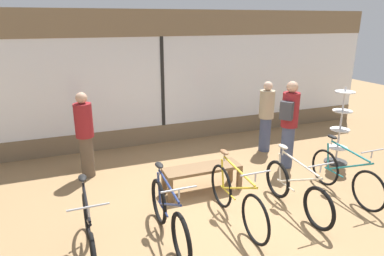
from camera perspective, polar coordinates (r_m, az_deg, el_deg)
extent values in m
plane|color=#99754C|center=(5.69, 6.28, -13.98)|extent=(24.00, 24.00, 0.00)
cube|color=#7A664C|center=(8.68, -4.76, -0.87)|extent=(12.00, 0.08, 0.45)
cube|color=white|center=(8.36, -4.98, 7.61)|extent=(12.00, 0.04, 2.15)
cube|color=#7A664C|center=(8.24, -5.25, 17.07)|extent=(12.00, 0.08, 0.60)
cube|color=black|center=(8.34, -4.93, 7.58)|extent=(0.08, 0.02, 2.15)
torus|color=black|center=(5.19, -17.20, -13.84)|extent=(0.05, 0.66, 0.66)
cylinder|color=black|center=(4.60, -16.88, -14.70)|extent=(0.03, 0.95, 0.51)
cylinder|color=black|center=(5.04, -17.41, -11.73)|extent=(0.03, 0.11, 0.49)
cylinder|color=black|center=(4.49, -17.23, -11.53)|extent=(0.03, 0.88, 0.10)
cylinder|color=black|center=(5.00, -16.97, -15.16)|extent=(0.03, 0.46, 0.03)
cylinder|color=#B2B2B7|center=(4.86, -17.71, -8.76)|extent=(0.02, 0.02, 0.14)
ellipsoid|color=black|center=(4.83, -17.80, -7.91)|extent=(0.11, 0.22, 0.06)
cylinder|color=#B2B2B7|center=(4.06, -16.82, -13.24)|extent=(0.02, 0.02, 0.12)
cylinder|color=#ADADB2|center=(4.03, -16.90, -12.50)|extent=(0.46, 0.02, 0.02)
torus|color=black|center=(5.31, -5.55, -12.07)|extent=(0.06, 0.69, 0.69)
torus|color=black|center=(4.50, -1.82, -18.07)|extent=(0.06, 0.69, 0.69)
cylinder|color=navy|center=(4.74, -3.77, -12.63)|extent=(0.03, 0.94, 0.51)
cylinder|color=navy|center=(5.16, -5.50, -9.97)|extent=(0.03, 0.11, 0.49)
cylinder|color=navy|center=(4.63, -3.96, -9.51)|extent=(0.03, 0.87, 0.10)
cylinder|color=navy|center=(5.12, -4.83, -13.26)|extent=(0.03, 0.45, 0.03)
cylinder|color=#B2B2B7|center=(4.99, -5.48, -7.02)|extent=(0.02, 0.02, 0.14)
ellipsoid|color=black|center=(4.96, -5.50, -6.18)|extent=(0.11, 0.22, 0.06)
cylinder|color=#B2B2B7|center=(4.22, -2.18, -10.88)|extent=(0.02, 0.02, 0.12)
cylinder|color=#ADADB2|center=(4.20, -2.19, -10.17)|extent=(0.46, 0.02, 0.02)
torus|color=black|center=(5.73, 4.88, -9.60)|extent=(0.04, 0.72, 0.72)
torus|color=black|center=(4.92, 10.50, -14.78)|extent=(0.04, 0.72, 0.72)
cylinder|color=gold|center=(5.17, 7.77, -9.89)|extent=(0.03, 1.00, 0.51)
cylinder|color=gold|center=(5.59, 5.12, -7.58)|extent=(0.03, 0.11, 0.49)
cylinder|color=gold|center=(5.07, 7.73, -6.99)|extent=(0.03, 0.93, 0.10)
cylinder|color=gold|center=(5.54, 5.99, -10.65)|extent=(0.03, 0.48, 0.03)
cylinder|color=#B2B2B7|center=(5.43, 5.40, -4.79)|extent=(0.02, 0.02, 0.14)
ellipsoid|color=brown|center=(5.40, 5.42, -4.01)|extent=(0.11, 0.22, 0.06)
cylinder|color=#B2B2B7|center=(4.67, 10.53, -8.09)|extent=(0.02, 0.02, 0.12)
cylinder|color=#ADADB2|center=(4.65, 10.57, -7.42)|extent=(0.46, 0.02, 0.02)
torus|color=black|center=(6.17, 14.05, -8.28)|extent=(0.06, 0.66, 0.66)
torus|color=black|center=(5.47, 20.36, -12.46)|extent=(0.06, 0.66, 0.66)
cylinder|color=beige|center=(5.68, 17.46, -8.28)|extent=(0.03, 0.97, 0.51)
cylinder|color=beige|center=(6.04, 14.44, -6.38)|extent=(0.03, 0.11, 0.49)
cylinder|color=beige|center=(5.59, 17.53, -5.61)|extent=(0.03, 0.90, 0.10)
cylinder|color=beige|center=(6.01, 15.33, -9.14)|extent=(0.03, 0.47, 0.03)
cylinder|color=#B2B2B7|center=(5.90, 14.89, -3.76)|extent=(0.02, 0.02, 0.14)
ellipsoid|color=#B2A893|center=(5.87, 14.95, -3.04)|extent=(0.11, 0.22, 0.06)
cylinder|color=#B2B2B7|center=(5.24, 20.64, -6.37)|extent=(0.02, 0.02, 0.12)
cylinder|color=#ADADB2|center=(5.22, 20.71, -5.77)|extent=(0.46, 0.02, 0.02)
torus|color=black|center=(6.88, 21.28, -6.14)|extent=(0.04, 0.68, 0.68)
torus|color=black|center=(6.27, 27.37, -9.32)|extent=(0.04, 0.68, 0.68)
cylinder|color=#1E7A7F|center=(6.44, 24.69, -5.86)|extent=(0.03, 0.93, 0.51)
cylinder|color=#1E7A7F|center=(6.76, 21.73, -4.39)|extent=(0.03, 0.11, 0.49)
cylinder|color=#1E7A7F|center=(6.37, 24.81, -3.49)|extent=(0.03, 0.85, 0.10)
cylinder|color=#1E7A7F|center=(6.73, 22.54, -6.81)|extent=(0.03, 0.45, 0.03)
cylinder|color=#B2B2B7|center=(6.63, 22.26, -2.02)|extent=(0.02, 0.02, 0.14)
ellipsoid|color=black|center=(6.61, 22.34, -1.37)|extent=(0.11, 0.22, 0.06)
cylinder|color=#B2B2B7|center=(6.07, 27.76, -3.94)|extent=(0.02, 0.02, 0.12)
cylinder|color=#ADADB2|center=(6.05, 27.84, -3.41)|extent=(0.46, 0.02, 0.02)
cylinder|color=#333333|center=(8.11, 22.80, -5.21)|extent=(0.48, 0.48, 0.03)
cylinder|color=silver|center=(7.85, 23.50, 0.32)|extent=(0.04, 0.04, 1.66)
cylinder|color=white|center=(8.00, 23.08, -2.98)|extent=(0.40, 0.40, 0.02)
cylinder|color=white|center=(7.87, 23.43, -0.22)|extent=(0.40, 0.40, 0.02)
cylinder|color=white|center=(7.77, 23.79, 2.62)|extent=(0.40, 0.40, 0.02)
cylinder|color=white|center=(7.69, 24.16, 5.53)|extent=(0.40, 0.40, 0.02)
cube|color=brown|center=(6.13, 1.72, -6.72)|extent=(1.40, 0.44, 0.05)
cube|color=brown|center=(5.87, -3.64, -10.45)|extent=(0.08, 0.08, 0.42)
cube|color=brown|center=(6.35, 7.90, -8.33)|extent=(0.08, 0.08, 0.42)
cube|color=brown|center=(6.18, -4.67, -8.97)|extent=(0.08, 0.08, 0.42)
cube|color=brown|center=(6.63, 6.39, -7.08)|extent=(0.08, 0.08, 0.42)
cylinder|color=#424C6B|center=(8.20, 12.05, -1.03)|extent=(0.37, 0.37, 0.81)
cylinder|color=tan|center=(8.00, 12.38, 3.87)|extent=(0.48, 0.48, 0.64)
sphere|color=beige|center=(7.92, 12.58, 6.85)|extent=(0.21, 0.21, 0.21)
cube|color=#38383D|center=(8.23, 12.64, 4.46)|extent=(0.27, 0.26, 0.36)
cylinder|color=brown|center=(7.02, -17.08, -4.57)|extent=(0.28, 0.28, 0.82)
cylinder|color=maroon|center=(6.79, -17.63, 1.22)|extent=(0.36, 0.36, 0.65)
sphere|color=tan|center=(6.68, -17.98, 4.78)|extent=(0.21, 0.21, 0.21)
cylinder|color=#424C6B|center=(7.40, 15.56, -3.02)|extent=(0.36, 0.36, 0.89)
cylinder|color=maroon|center=(7.17, 16.08, 2.93)|extent=(0.47, 0.47, 0.70)
sphere|color=tan|center=(7.07, 16.39, 6.58)|extent=(0.23, 0.23, 0.23)
cube|color=#38383D|center=(6.94, 15.49, 2.81)|extent=(0.25, 0.28, 0.36)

